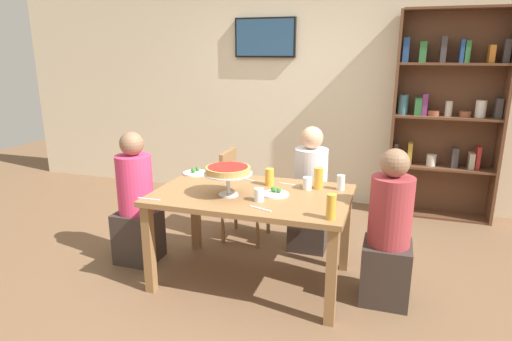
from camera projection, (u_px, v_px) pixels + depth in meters
name	position (u px, v px, depth m)	size (l,w,h in m)	color
ground_plane	(252.00, 279.00, 3.51)	(12.00, 12.00, 0.00)	brown
rear_partition	(310.00, 85.00, 5.16)	(8.00, 0.12, 2.80)	beige
dining_table	(252.00, 204.00, 3.34)	(1.49, 0.93, 0.74)	olive
bookshelf	(446.00, 114.00, 4.61)	(1.10, 0.30, 2.21)	brown
television	(265.00, 38.00, 5.09)	(0.74, 0.05, 0.45)	black
diner_far_right	(310.00, 198.00, 3.96)	(0.34, 0.34, 1.15)	#382D28
diner_head_west	(137.00, 207.00, 3.72)	(0.34, 0.34, 1.15)	#382D28
diner_head_east	(388.00, 238.00, 3.10)	(0.34, 0.34, 1.15)	#382D28
chair_far_left	(239.00, 190.00, 4.19)	(0.40, 0.40, 0.87)	olive
deep_dish_pizza_stand	(228.00, 171.00, 3.20)	(0.36, 0.36, 0.23)	silver
salad_plate_near_diner	(195.00, 172.00, 3.83)	(0.22, 0.22, 0.05)	white
salad_plate_far_diner	(275.00, 193.00, 3.26)	(0.20, 0.20, 0.06)	white
beer_glass_amber_tall	(319.00, 178.00, 3.39)	(0.07, 0.07, 0.17)	gold
beer_glass_amber_short	(331.00, 207.00, 2.77)	(0.06, 0.06, 0.17)	gold
beer_glass_amber_spare	(269.00, 177.00, 3.48)	(0.07, 0.07, 0.14)	gold
water_glass_clear_near	(307.00, 183.00, 3.38)	(0.07, 0.07, 0.10)	white
water_glass_clear_far	(259.00, 195.00, 3.12)	(0.07, 0.07, 0.09)	white
water_glass_clear_spare	(341.00, 182.00, 3.37)	(0.06, 0.06, 0.12)	white
cutlery_fork_near	(260.00, 209.00, 2.97)	(0.18, 0.02, 0.01)	silver
cutlery_knife_near	(149.00, 199.00, 3.17)	(0.18, 0.02, 0.01)	silver
cutlery_fork_far	(289.00, 184.00, 3.51)	(0.18, 0.02, 0.01)	silver
cutlery_knife_far	(249.00, 180.00, 3.63)	(0.18, 0.02, 0.01)	silver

